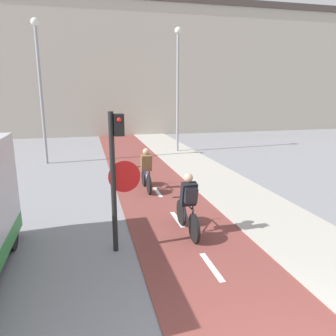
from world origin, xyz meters
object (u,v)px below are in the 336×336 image
object	(u,v)px
street_lamp_far	(40,77)
cyclist_far	(146,172)
cyclist_near	(188,206)
traffic_light_pole	(117,167)
street_lamp_sidewalk	(178,78)

from	to	relation	value
street_lamp_far	cyclist_far	size ratio (longest dim) A/B	3.91
cyclist_near	cyclist_far	size ratio (longest dim) A/B	1.04
traffic_light_pole	street_lamp_sidewalk	xyz separation A→B (m)	(4.40, 11.14, 2.22)
street_lamp_sidewalk	street_lamp_far	bearing A→B (deg)	-167.59
traffic_light_pole	cyclist_near	world-z (taller)	traffic_light_pole
street_lamp_sidewalk	cyclist_far	size ratio (longest dim) A/B	4.01
cyclist_far	traffic_light_pole	bearing A→B (deg)	-107.91
cyclist_near	cyclist_far	bearing A→B (deg)	94.99
traffic_light_pole	cyclist_near	xyz separation A→B (m)	(1.69, 0.43, -1.14)
traffic_light_pole	cyclist_far	bearing A→B (deg)	72.09
traffic_light_pole	cyclist_near	bearing A→B (deg)	14.44
street_lamp_far	cyclist_near	bearing A→B (deg)	-65.60
traffic_light_pole	street_lamp_far	xyz separation A→B (m)	(-2.48, 9.62, 2.12)
traffic_light_pole	cyclist_near	distance (m)	2.08
traffic_light_pole	street_lamp_sidewalk	size ratio (longest dim) A/B	0.45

